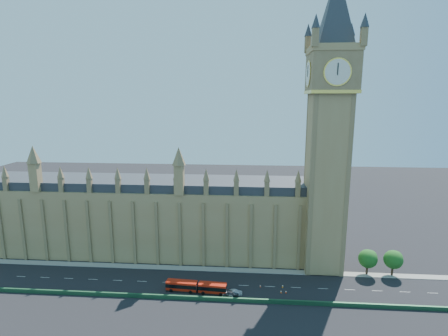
# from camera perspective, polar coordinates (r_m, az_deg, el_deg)

# --- Properties ---
(ground) EXTENTS (400.00, 400.00, 0.00)m
(ground) POSITION_cam_1_polar(r_m,az_deg,el_deg) (114.35, -3.11, -18.37)
(ground) COLOR black
(ground) RESTS_ON ground
(palace_westminster) EXTENTS (120.00, 20.00, 28.00)m
(palace_westminster) POSITION_cam_1_polar(r_m,az_deg,el_deg) (133.50, -12.72, -7.66)
(palace_westminster) COLOR #9D7B4C
(palace_westminster) RESTS_ON ground
(elizabeth_tower) EXTENTS (20.59, 20.59, 105.00)m
(elizabeth_tower) POSITION_cam_1_polar(r_m,az_deg,el_deg) (115.20, 16.94, 9.81)
(elizabeth_tower) COLOR #9D7B4C
(elizabeth_tower) RESTS_ON ground
(bridge_parapet) EXTENTS (160.00, 0.60, 1.20)m
(bridge_parapet) POSITION_cam_1_polar(r_m,az_deg,el_deg) (106.38, -3.79, -20.46)
(bridge_parapet) COLOR #1E4C2D
(bridge_parapet) RESTS_ON ground
(kerb_north) EXTENTS (160.00, 3.00, 0.16)m
(kerb_north) POSITION_cam_1_polar(r_m,az_deg,el_deg) (122.60, -2.51, -16.16)
(kerb_north) COLOR gray
(kerb_north) RESTS_ON ground
(tree_east_near) EXTENTS (6.00, 6.00, 8.50)m
(tree_east_near) POSITION_cam_1_polar(r_m,az_deg,el_deg) (126.02, 22.52, -13.45)
(tree_east_near) COLOR #382619
(tree_east_near) RESTS_ON ground
(tree_east_far) EXTENTS (6.00, 6.00, 8.50)m
(tree_east_far) POSITION_cam_1_polar(r_m,az_deg,el_deg) (128.70, 26.00, -13.22)
(tree_east_far) COLOR #382619
(tree_east_far) RESTS_ON ground
(red_bus) EXTENTS (18.26, 3.96, 3.08)m
(red_bus) POSITION_cam_1_polar(r_m,az_deg,el_deg) (109.77, -4.56, -18.77)
(red_bus) COLOR red
(red_bus) RESTS_ON ground
(car_grey) EXTENTS (4.40, 1.78, 1.50)m
(car_grey) POSITION_cam_1_polar(r_m,az_deg,el_deg) (108.21, 1.17, -19.75)
(car_grey) COLOR #3B3D42
(car_grey) RESTS_ON ground
(car_silver) EXTENTS (4.10, 1.44, 1.35)m
(car_silver) POSITION_cam_1_polar(r_m,az_deg,el_deg) (108.82, 1.85, -19.61)
(car_silver) COLOR #B7BAC0
(car_silver) RESTS_ON ground
(car_white) EXTENTS (4.50, 2.16, 1.26)m
(car_white) POSITION_cam_1_polar(r_m,az_deg,el_deg) (108.38, 0.39, -19.77)
(car_white) COLOR silver
(car_white) RESTS_ON ground
(cone_a) EXTENTS (0.48, 0.48, 0.66)m
(cone_a) POSITION_cam_1_polar(r_m,az_deg,el_deg) (113.02, 5.96, -18.61)
(cone_a) COLOR black
(cone_a) RESTS_ON ground
(cone_b) EXTENTS (0.49, 0.49, 0.76)m
(cone_b) POSITION_cam_1_polar(r_m,az_deg,el_deg) (110.87, 9.29, -19.31)
(cone_b) COLOR black
(cone_b) RESTS_ON ground
(cone_c) EXTENTS (0.55, 0.55, 0.80)m
(cone_c) POSITION_cam_1_polar(r_m,az_deg,el_deg) (113.61, 9.54, -18.50)
(cone_c) COLOR black
(cone_c) RESTS_ON ground
(cone_d) EXTENTS (0.51, 0.51, 0.76)m
(cone_d) POSITION_cam_1_polar(r_m,az_deg,el_deg) (111.04, 10.08, -19.29)
(cone_d) COLOR black
(cone_d) RESTS_ON ground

